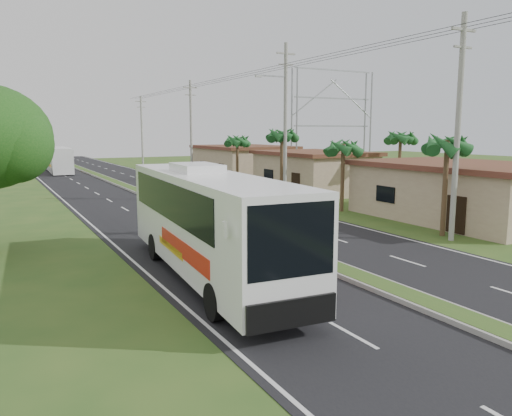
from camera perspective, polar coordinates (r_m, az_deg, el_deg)
name	(u,v)px	position (r m, az deg, el deg)	size (l,w,h in m)	color
ground	(341,272)	(19.84, 9.68, -7.28)	(180.00, 180.00, 0.00)	#2E511D
road_asphalt	(172,206)	(37.32, -9.54, 0.28)	(14.00, 160.00, 0.02)	black
median_strip	(172,204)	(37.30, -9.54, 0.42)	(1.20, 160.00, 0.18)	gray
lane_edge_left	(77,213)	(35.76, -19.75, -0.50)	(0.12, 160.00, 0.01)	silver
lane_edge_right	(252,200)	(39.95, -0.41, 0.94)	(0.12, 160.00, 0.01)	silver
shop_near	(462,191)	(33.47, 22.46, 1.82)	(8.60, 12.60, 3.52)	tan
shop_mid	(314,171)	(45.24, 6.60, 4.17)	(7.60, 10.60, 3.67)	tan
shop_far	(243,162)	(57.25, -1.47, 5.25)	(8.60, 11.60, 3.82)	tan
palm_verge_a	(447,145)	(27.52, 21.03, 6.73)	(2.40, 2.40, 5.45)	#473321
palm_verge_b	(343,147)	(34.34, 9.94, 6.83)	(2.40, 2.40, 5.05)	#473321
palm_verge_c	(282,135)	(39.75, 2.97, 8.30)	(2.40, 2.40, 5.85)	#473321
palm_verge_d	(237,141)	(47.89, -2.17, 7.70)	(2.40, 2.40, 5.25)	#473321
palm_behind_shop	(401,138)	(41.94, 16.20, 7.73)	(2.40, 2.40, 5.65)	#473321
utility_pole_a	(458,126)	(26.48, 22.08, 8.63)	(1.60, 0.28, 11.00)	gray
utility_pole_b	(285,120)	(38.73, 3.34, 9.96)	(3.20, 0.28, 12.00)	gray
utility_pole_c	(191,129)	(56.74, -7.43, 8.93)	(1.60, 0.28, 11.00)	gray
utility_pole_d	(142,131)	(75.75, -12.91, 8.54)	(1.60, 0.28, 10.50)	gray
billboard_lattice	(333,118)	(56.29, 8.75, 10.08)	(10.18, 1.18, 12.07)	gray
coach_bus_main	(208,217)	(18.48, -5.56, -1.03)	(3.64, 13.16, 4.20)	white
coach_bus_far	(59,159)	(70.80, -21.63, 5.28)	(2.84, 11.49, 3.33)	white
motorcyclist	(283,225)	(24.87, 3.16, -1.90)	(1.64, 0.63, 2.27)	black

